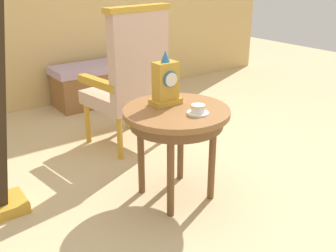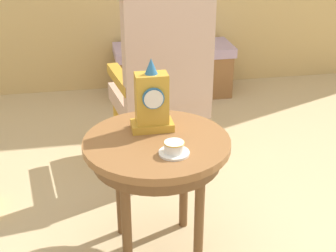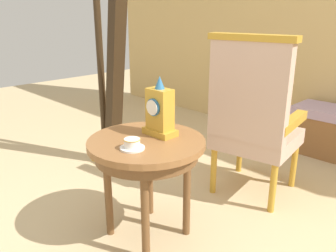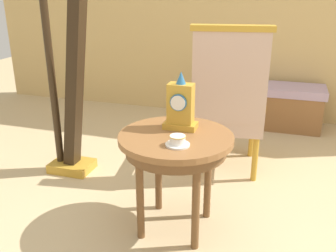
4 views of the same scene
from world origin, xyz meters
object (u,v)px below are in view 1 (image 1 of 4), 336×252
object	(u,v)px
window_bench	(100,83)
mantel_clock	(166,83)
teacup_left	(198,110)
armchair	(130,77)
side_table	(176,121)

from	to	relation	value
window_bench	mantel_clock	bearing A→B (deg)	-103.87
mantel_clock	window_bench	bearing A→B (deg)	76.13
teacup_left	armchair	distance (m)	0.97
teacup_left	window_bench	distance (m)	2.21
teacup_left	armchair	xyz separation A→B (m)	(0.12, 0.96, -0.03)
side_table	window_bench	distance (m)	2.07
mantel_clock	armchair	distance (m)	0.75
window_bench	side_table	bearing A→B (deg)	-103.07
side_table	armchair	size ratio (longest dim) A/B	0.57
side_table	window_bench	size ratio (longest dim) A/B	0.65
mantel_clock	armchair	size ratio (longest dim) A/B	0.29
armchair	window_bench	distance (m)	1.27
armchair	window_bench	bearing A→B (deg)	75.84
armchair	teacup_left	bearing A→B (deg)	-96.93
teacup_left	mantel_clock	bearing A→B (deg)	102.19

